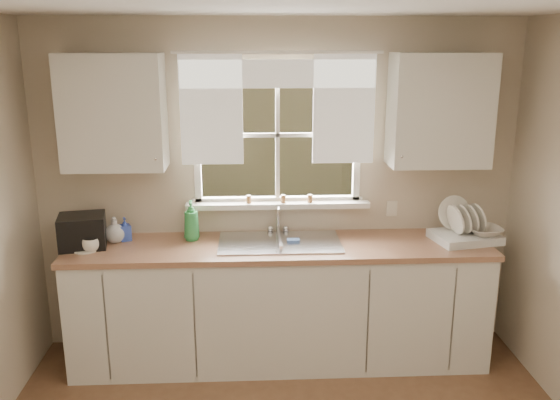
{
  "coord_description": "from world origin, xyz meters",
  "views": [
    {
      "loc": [
        -0.2,
        -2.35,
        2.34
      ],
      "look_at": [
        0.0,
        1.65,
        1.25
      ],
      "focal_mm": 38.0,
      "sensor_mm": 36.0,
      "label": 1
    }
  ],
  "objects_px": {
    "cup": "(91,245)",
    "black_appliance": "(82,231)",
    "soap_bottle_a": "(191,221)",
    "dish_rack": "(465,231)"
  },
  "relations": [
    {
      "from": "cup",
      "to": "black_appliance",
      "type": "xyz_separation_m",
      "value": [
        -0.08,
        0.1,
        0.07
      ]
    },
    {
      "from": "soap_bottle_a",
      "to": "cup",
      "type": "relative_size",
      "value": 2.43
    },
    {
      "from": "dish_rack",
      "to": "soap_bottle_a",
      "type": "distance_m",
      "value": 2.0
    },
    {
      "from": "dish_rack",
      "to": "cup",
      "type": "bearing_deg",
      "value": -177.96
    },
    {
      "from": "soap_bottle_a",
      "to": "cup",
      "type": "xyz_separation_m",
      "value": [
        -0.68,
        -0.21,
        -0.1
      ]
    },
    {
      "from": "dish_rack",
      "to": "cup",
      "type": "height_order",
      "value": "dish_rack"
    },
    {
      "from": "soap_bottle_a",
      "to": "black_appliance",
      "type": "height_order",
      "value": "soap_bottle_a"
    },
    {
      "from": "cup",
      "to": "black_appliance",
      "type": "height_order",
      "value": "black_appliance"
    },
    {
      "from": "dish_rack",
      "to": "black_appliance",
      "type": "height_order",
      "value": "dish_rack"
    },
    {
      "from": "cup",
      "to": "black_appliance",
      "type": "distance_m",
      "value": 0.15
    }
  ]
}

